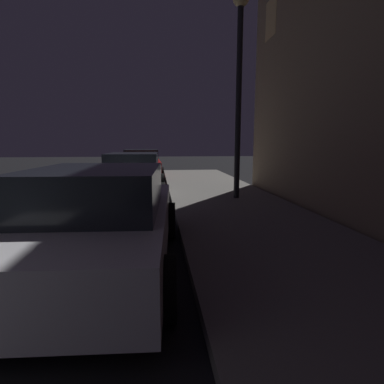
# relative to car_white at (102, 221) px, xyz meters

# --- Properties ---
(car_white) EXTENTS (2.18, 4.37, 1.43)m
(car_white) POSITION_rel_car_white_xyz_m (0.00, 0.00, 0.00)
(car_white) COLOR silver
(car_white) RESTS_ON ground
(car_silver) EXTENTS (2.04, 4.11, 1.43)m
(car_silver) POSITION_rel_car_white_xyz_m (0.00, 5.61, 0.01)
(car_silver) COLOR #B7B7BF
(car_silver) RESTS_ON ground
(car_red) EXTENTS (2.13, 4.38, 1.43)m
(car_red) POSITION_rel_car_white_xyz_m (0.00, 11.21, 0.00)
(car_red) COLOR maroon
(car_red) RESTS_ON ground
(street_lamp) EXTENTS (0.44, 0.44, 5.63)m
(street_lamp) POSITION_rel_car_white_xyz_m (3.07, 4.49, 3.16)
(street_lamp) COLOR black
(street_lamp) RESTS_ON sidewalk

